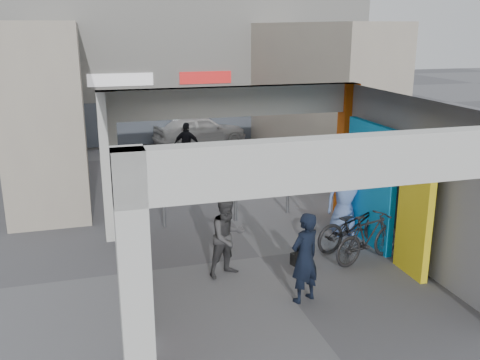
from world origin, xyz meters
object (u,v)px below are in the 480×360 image
object	(u,v)px
produce_stand	(136,175)
border_collie	(302,255)
man_elderly	(345,198)
bicycle_front	(354,225)
man_with_dog	(305,258)
white_van	(200,130)
cafe_set	(156,185)
man_crates	(187,146)
bicycle_rear	(368,238)
man_back_turned	(228,237)

from	to	relation	value
produce_stand	border_collie	bearing A→B (deg)	-92.43
man_elderly	bicycle_front	xyz separation A→B (m)	(-0.18, -0.84, -0.36)
man_with_dog	man_elderly	distance (m)	3.59
white_van	cafe_set	bearing A→B (deg)	145.15
man_elderly	man_crates	distance (m)	7.65
border_collie	bicycle_front	size ratio (longest dim) A/B	0.34
produce_stand	border_collie	size ratio (longest dim) A/B	1.73
bicycle_front	white_van	distance (m)	11.62
man_elderly	white_van	size ratio (longest dim) A/B	0.47
cafe_set	man_elderly	xyz separation A→B (m)	(3.98, -4.38, 0.60)
border_collie	bicycle_front	xyz separation A→B (m)	(1.53, 0.67, 0.26)
man_crates	white_van	bearing A→B (deg)	-84.87
bicycle_rear	white_van	bearing A→B (deg)	-11.93
man_elderly	man_crates	size ratio (longest dim) A/B	1.11
cafe_set	produce_stand	xyz separation A→B (m)	(-0.46, 1.22, 0.02)
cafe_set	man_crates	xyz separation A→B (m)	(1.49, 2.86, 0.51)
border_collie	man_crates	size ratio (longest dim) A/B	0.43
white_van	produce_stand	bearing A→B (deg)	136.57
border_collie	white_van	size ratio (longest dim) A/B	0.18
produce_stand	man_with_dog	size ratio (longest dim) A/B	0.72
man_elderly	man_crates	world-z (taller)	man_elderly
cafe_set	white_van	world-z (taller)	white_van
man_back_turned	man_elderly	world-z (taller)	man_elderly
man_with_dog	bicycle_front	distance (m)	2.85
bicycle_front	bicycle_rear	xyz separation A→B (m)	(-0.06, -0.77, -0.00)
man_with_dog	cafe_set	bearing A→B (deg)	-98.04
cafe_set	man_back_turned	xyz separation A→B (m)	(0.69, -5.78, 0.52)
produce_stand	man_back_turned	distance (m)	7.10
man_crates	man_back_turned	bearing A→B (deg)	108.99
border_collie	man_with_dog	bearing A→B (deg)	-128.64
man_with_dog	border_collie	bearing A→B (deg)	-132.82
cafe_set	bicycle_front	size ratio (longest dim) A/B	0.69
man_back_turned	bicycle_front	distance (m)	3.16
produce_stand	man_elderly	distance (m)	7.16
man_with_dog	man_crates	world-z (taller)	man_with_dog
man_elderly	bicycle_front	bearing A→B (deg)	-93.77
man_back_turned	white_van	bearing A→B (deg)	61.44
produce_stand	bicycle_front	world-z (taller)	bicycle_front
cafe_set	white_van	size ratio (longest dim) A/B	0.37
cafe_set	man_with_dog	distance (m)	7.43
cafe_set	produce_stand	size ratio (longest dim) A/B	1.15
bicycle_front	bicycle_rear	world-z (taller)	bicycle_front
produce_stand	man_back_turned	size ratio (longest dim) A/B	0.75
man_back_turned	man_elderly	size ratio (longest dim) A/B	0.91
cafe_set	man_crates	size ratio (longest dim) A/B	0.87
produce_stand	man_crates	bearing A→B (deg)	16.73
produce_stand	man_elderly	world-z (taller)	man_elderly
bicycle_rear	white_van	world-z (taller)	white_van
cafe_set	man_back_turned	bearing A→B (deg)	-83.18
border_collie	produce_stand	bearing A→B (deg)	93.33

